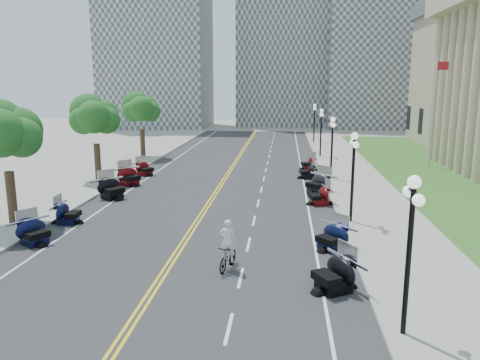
{
  "coord_description": "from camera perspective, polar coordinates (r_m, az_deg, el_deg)",
  "views": [
    {
      "loc": [
        4.87,
        -21.56,
        7.68
      ],
      "look_at": [
        2.23,
        5.77,
        2.0
      ],
      "focal_mm": 35.0,
      "sensor_mm": 36.0,
      "label": 1
    }
  ],
  "objects": [
    {
      "name": "motorcycle_n_8",
      "position": [
        33.68,
        9.48,
        -0.31
      ],
      "size": [
        3.12,
        3.12,
        1.55
      ],
      "primitive_type": null,
      "rotation": [
        0.0,
        0.0,
        -0.81
      ],
      "color": "black",
      "rests_on": "road"
    },
    {
      "name": "motorcycle_n_4",
      "position": [
        18.18,
        11.37,
        -11.02
      ],
      "size": [
        2.87,
        2.87,
        1.47
      ],
      "primitive_type": null,
      "rotation": [
        0.0,
        0.0,
        -1.04
      ],
      "color": "black",
      "rests_on": "road"
    },
    {
      "name": "lane_dash_19",
      "position": [
        73.98,
        4.23,
        5.71
      ],
      "size": [
        0.12,
        2.0,
        0.0
      ],
      "primitive_type": "cube",
      "color": "white",
      "rests_on": "road"
    },
    {
      "name": "lane_dash_13",
      "position": [
        50.18,
        3.56,
        2.88
      ],
      "size": [
        0.12,
        2.0,
        0.0
      ],
      "primitive_type": "cube",
      "color": "white",
      "rests_on": "road"
    },
    {
      "name": "motorcycle_n_7",
      "position": [
        30.51,
        9.66,
        -1.75
      ],
      "size": [
        2.33,
        2.33,
        1.35
      ],
      "primitive_type": null,
      "rotation": [
        0.0,
        0.0,
        -1.33
      ],
      "color": "#590A0C",
      "rests_on": "road"
    },
    {
      "name": "distant_block_c",
      "position": [
        88.3,
        17.19,
        13.34
      ],
      "size": [
        20.0,
        14.0,
        22.0
      ],
      "primitive_type": "cube",
      "color": "gray",
      "rests_on": "ground"
    },
    {
      "name": "distant_block_b",
      "position": [
        89.86,
        5.17,
        16.31
      ],
      "size": [
        16.0,
        12.0,
        30.0
      ],
      "primitive_type": "cube",
      "color": "gray",
      "rests_on": "ground"
    },
    {
      "name": "tree_4",
      "position": [
        49.92,
        -11.93,
        8.07
      ],
      "size": [
        4.8,
        4.8,
        9.2
      ],
      "primitive_type": null,
      "color": "#235619",
      "rests_on": "sidewalk_south"
    },
    {
      "name": "ground",
      "position": [
        23.4,
        -6.86,
        -7.56
      ],
      "size": [
        160.0,
        160.0,
        0.0
      ],
      "primitive_type": "plane",
      "color": "gray"
    },
    {
      "name": "motorcycle_s_5",
      "position": [
        24.85,
        -23.81,
        -5.68
      ],
      "size": [
        2.71,
        2.71,
        1.37
      ],
      "primitive_type": null,
      "rotation": [
        0.0,
        0.0,
        1.01
      ],
      "color": "black",
      "rests_on": "road"
    },
    {
      "name": "flagpole",
      "position": [
        45.57,
        22.46,
        7.44
      ],
      "size": [
        1.1,
        0.2,
        10.0
      ],
      "primitive_type": null,
      "color": "silver",
      "rests_on": "ground"
    },
    {
      "name": "lane_dash_8",
      "position": [
        30.58,
        2.22,
        -2.84
      ],
      "size": [
        0.12,
        2.0,
        0.0
      ],
      "primitive_type": "cube",
      "color": "white",
      "rests_on": "road"
    },
    {
      "name": "cyclist_rider",
      "position": [
        19.37,
        -1.52,
        -5.32
      ],
      "size": [
        0.67,
        0.44,
        1.84
      ],
      "primitive_type": "imported",
      "rotation": [
        0.0,
        0.0,
        3.14
      ],
      "color": "silver",
      "rests_on": "bicycle"
    },
    {
      "name": "lane_dash_10",
      "position": [
        38.37,
        2.92,
        0.15
      ],
      "size": [
        0.12,
        2.0,
        0.0
      ],
      "primitive_type": "cube",
      "color": "white",
      "rests_on": "road"
    },
    {
      "name": "lane_dash_18",
      "position": [
        70.0,
        4.15,
        5.37
      ],
      "size": [
        0.12,
        2.0,
        0.0
      ],
      "primitive_type": "cube",
      "color": "white",
      "rests_on": "road"
    },
    {
      "name": "lane_dash_11",
      "position": [
        42.29,
        3.18,
        1.22
      ],
      "size": [
        0.12,
        2.0,
        0.0
      ],
      "primitive_type": "cube",
      "color": "white",
      "rests_on": "road"
    },
    {
      "name": "motorcycle_n_5",
      "position": [
        22.47,
        11.13,
        -6.71
      ],
      "size": [
        2.71,
        2.71,
        1.34
      ],
      "primitive_type": null,
      "rotation": [
        0.0,
        0.0,
        -0.83
      ],
      "color": "black",
      "rests_on": "road"
    },
    {
      "name": "street_lamp_2",
      "position": [
        26.32,
        13.57,
        0.23
      ],
      "size": [
        0.5,
        1.2,
        4.9
      ],
      "primitive_type": null,
      "color": "black",
      "rests_on": "sidewalk_north"
    },
    {
      "name": "street_lamp_5",
      "position": [
        61.88,
        9.03,
        6.84
      ],
      "size": [
        0.5,
        1.2,
        4.9
      ],
      "primitive_type": null,
      "color": "black",
      "rests_on": "sidewalk_north"
    },
    {
      "name": "tree_2",
      "position": [
        28.01,
        -26.66,
        4.45
      ],
      "size": [
        4.8,
        4.8,
        9.2
      ],
      "primitive_type": null,
      "color": "#235619",
      "rests_on": "sidewalk_south"
    },
    {
      "name": "motorcycle_s_7",
      "position": [
        32.76,
        -15.38,
        -0.89
      ],
      "size": [
        3.13,
        3.13,
        1.56
      ],
      "primitive_type": null,
      "rotation": [
        0.0,
        0.0,
        0.92
      ],
      "color": "black",
      "rests_on": "road"
    },
    {
      "name": "distant_block_a",
      "position": [
        86.8,
        -10.11,
        15.03
      ],
      "size": [
        18.0,
        14.0,
        26.0
      ],
      "primitive_type": "cube",
      "color": "gray",
      "rests_on": "ground"
    },
    {
      "name": "motorcycle_n_10",
      "position": [
        42.81,
        8.34,
        2.11
      ],
      "size": [
        2.27,
        2.27,
        1.3
      ],
      "primitive_type": null,
      "rotation": [
        0.0,
        0.0,
        -1.32
      ],
      "color": "#590A0C",
      "rests_on": "road"
    },
    {
      "name": "lane_dash_16",
      "position": [
        62.06,
        3.96,
        4.56
      ],
      "size": [
        0.12,
        2.0,
        0.0
      ],
      "primitive_type": "cube",
      "color": "white",
      "rests_on": "road"
    },
    {
      "name": "motorcycle_s_8",
      "position": [
        36.78,
        -13.35,
        0.54
      ],
      "size": [
        3.1,
        3.1,
        1.54
      ],
      "primitive_type": null,
      "rotation": [
        0.0,
        0.0,
        0.86
      ],
      "color": "#590A0C",
      "rests_on": "road"
    },
    {
      "name": "lane_dash_4",
      "position": [
        15.67,
        -1.37,
        -17.62
      ],
      "size": [
        0.12,
        2.0,
        0.0
      ],
      "primitive_type": "cube",
      "color": "white",
      "rests_on": "road"
    },
    {
      "name": "lane_dash_7",
      "position": [
        26.74,
        1.72,
        -4.98
      ],
      "size": [
        0.12,
        2.0,
        0.0
      ],
      "primitive_type": "cube",
      "color": "white",
      "rests_on": "road"
    },
    {
      "name": "street_lamp_1",
      "position": [
        14.95,
        19.86,
        -8.9
      ],
      "size": [
        0.5,
        1.2,
        4.9
      ],
      "primitive_type": null,
      "color": "black",
      "rests_on": "sidewalk_north"
    },
    {
      "name": "edge_line_north",
      "position": [
        32.51,
        8.07,
        -2.07
      ],
      "size": [
        0.12,
        90.0,
        0.0
      ],
      "primitive_type": "cube",
      "color": "white",
      "rests_on": "road"
    },
    {
      "name": "tree_3",
      "position": [
        38.65,
        -17.24,
        6.82
      ],
      "size": [
        4.8,
        4.8,
        9.2
      ],
      "primitive_type": null,
      "color": "#235619",
      "rests_on": "sidewalk_south"
    },
    {
      "name": "sidewalk_north",
      "position": [
        32.95,
        15.22,
        -2.08
      ],
      "size": [
        5.0,
        90.0,
        0.15
      ],
      "primitive_type": "cube",
      "color": "#9E9991",
      "rests_on": "ground"
    },
    {
      "name": "motorcycle_n_9",
      "position": [
        38.81,
        8.24,
        1.16
      ],
      "size": [
        2.22,
        2.22,
        1.34
      ],
      "primitive_type": null,
      "rotation": [
        0.0,
        0.0,
        -1.4
      ],
      "color": "black",
      "rests_on": "road"
    },
    {
      "name": "lane_dash_15",
      "position": [
        58.09,
        3.84,
        4.08
      ],
      "size": [
        0.12,
        2.0,
        0.0
      ],
      "primitive_type": "cube",
      "color": "white",
      "rests_on": "road"
    },
    {
      "name": "lane_dash_14",
      "position": [
        54.13,
        3.71,
        3.52
      ],
      "size": [
        0.12,
        2.0,
        0.0
      ],
      "primitive_type": "cube",
      "color": "white",
      "rests_on": "road"
    },
    {
      "name": "centerline_yellow_b",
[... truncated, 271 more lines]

